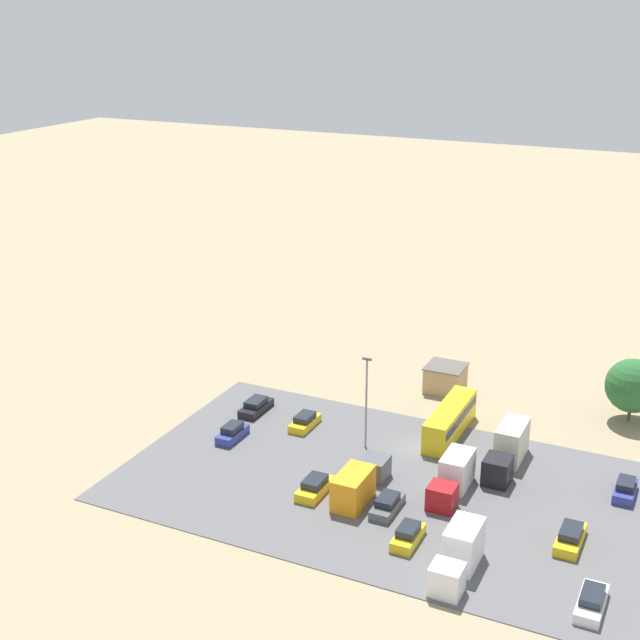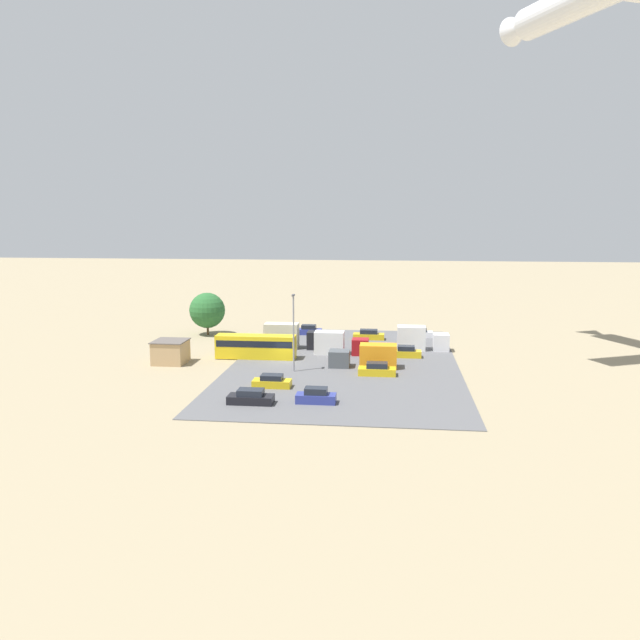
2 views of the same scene
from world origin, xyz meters
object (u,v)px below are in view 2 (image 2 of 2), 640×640
object	(u,v)px
shed_building	(171,352)
parked_car_1	(418,333)
parked_car_3	(251,397)
parked_car_4	(369,335)
bus	(256,346)
parked_car_2	(309,330)
parked_car_7	(378,357)
parked_car_5	(316,396)
parked_car_0	(406,352)
parked_car_8	(272,382)
parked_truck_3	(338,344)
parked_truck_2	(420,339)
parked_truck_1	(367,357)
parked_car_6	(377,370)
parked_truck_0	(292,337)

from	to	relation	value
shed_building	parked_car_1	world-z (taller)	shed_building
parked_car_3	parked_car_4	world-z (taller)	parked_car_4
bus	parked_car_2	world-z (taller)	bus
parked_car_7	parked_car_5	bearing A→B (deg)	162.95
parked_car_0	parked_car_2	distance (m)	21.38
shed_building	parked_car_8	bearing A→B (deg)	56.31
parked_car_4	parked_truck_3	distance (m)	11.85
shed_building	parked_car_5	world-z (taller)	shed_building
parked_truck_2	parked_truck_3	distance (m)	12.01
parked_car_7	parked_truck_1	size ratio (longest dim) A/B	0.52
parked_car_5	parked_truck_3	size ratio (longest dim) A/B	0.55
parked_car_0	parked_truck_1	world-z (taller)	parked_truck_1
shed_building	parked_truck_2	bearing A→B (deg)	109.70
parked_car_8	parked_car_6	bearing A→B (deg)	-59.71
parked_car_3	parked_car_6	world-z (taller)	parked_car_6
shed_building	parked_car_7	distance (m)	26.99
shed_building	parked_car_6	xyz separation A→B (m)	(3.49, 26.81, -0.80)
parked_car_0	parked_car_7	distance (m)	4.96
parked_car_5	parked_car_7	distance (m)	19.95
parked_car_6	parked_truck_2	world-z (taller)	parked_truck_2
bus	parked_truck_1	world-z (taller)	bus
parked_car_5	parked_car_7	world-z (taller)	parked_car_5
parked_truck_2	parked_truck_3	bearing A→B (deg)	-70.27
parked_car_6	parked_car_7	xyz separation A→B (m)	(-6.97, -0.06, -0.04)
parked_car_1	parked_truck_2	bearing A→B (deg)	178.93
parked_car_0	parked_car_1	distance (m)	15.14
parked_car_5	parked_truck_2	distance (m)	29.60
parked_truck_1	parked_car_0	bearing A→B (deg)	-37.69
shed_building	parked_car_8	distance (m)	18.42
parked_truck_3	parked_car_2	bearing A→B (deg)	-157.20
parked_car_0	parked_car_5	world-z (taller)	parked_car_5
parked_truck_1	parked_car_7	bearing A→B (deg)	-21.74
shed_building	parked_truck_0	size ratio (longest dim) A/B	0.48
bus	parked_car_8	xyz separation A→B (m)	(14.08, 4.87, -1.08)
parked_truck_3	bus	bearing A→B (deg)	-70.97
bus	parked_truck_2	bearing A→B (deg)	109.39
parked_truck_0	parked_truck_1	size ratio (longest dim) A/B	1.06
bus	parked_car_7	world-z (taller)	bus
parked_car_1	parked_car_0	bearing A→B (deg)	171.65
parked_car_0	parked_truck_0	world-z (taller)	parked_truck_0
parked_car_8	parked_truck_2	xyz separation A→B (m)	(-21.83, 17.18, 0.97)
parked_truck_0	parked_truck_2	world-z (taller)	parked_truck_0
parked_car_4	parked_car_7	bearing A→B (deg)	-173.51
shed_building	parked_car_3	bearing A→B (deg)	40.90
parked_car_1	parked_car_8	bearing A→B (deg)	151.47
parked_car_0	parked_truck_1	distance (m)	8.21
shed_building	parked_truck_2	xyz separation A→B (m)	(-11.63, 32.48, 0.12)
parked_car_4	parked_car_7	size ratio (longest dim) A/B	1.10
bus	parked_car_2	bearing A→B (deg)	165.00
parked_car_0	parked_car_4	bearing A→B (deg)	24.47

